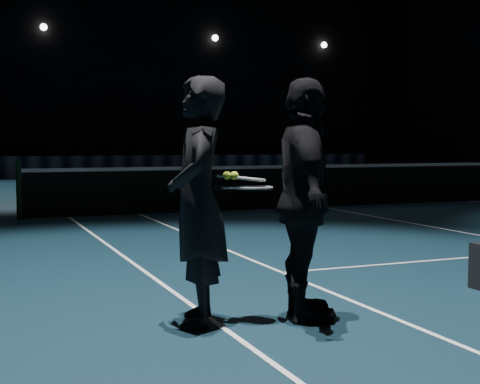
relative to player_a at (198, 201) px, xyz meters
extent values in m
plane|color=black|center=(5.62, 7.99, -0.97)|extent=(36.00, 36.00, 0.00)
plane|color=black|center=(5.62, 25.99, 4.03)|extent=(30.00, 0.00, 30.00)
cylinder|color=black|center=(-0.78, 7.99, -0.42)|extent=(0.10, 0.10, 1.10)
cube|color=black|center=(5.62, 7.99, -0.52)|extent=(12.80, 0.02, 0.86)
cube|color=white|center=(5.62, 7.99, -0.05)|extent=(12.80, 0.03, 0.07)
cube|color=black|center=(5.62, 23.49, -0.52)|extent=(22.00, 0.15, 0.90)
imported|color=black|center=(0.00, 0.00, 0.00)|extent=(0.66, 0.82, 1.94)
imported|color=black|center=(0.82, -0.21, 0.00)|extent=(0.80, 1.23, 1.94)
camera|label=1|loc=(-1.66, -4.91, 0.45)|focal=50.00mm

